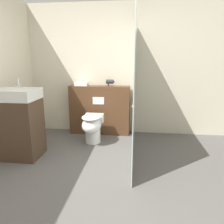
% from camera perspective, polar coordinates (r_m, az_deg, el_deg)
% --- Properties ---
extents(ground_plane, '(12.00, 12.00, 0.00)m').
position_cam_1_polar(ground_plane, '(2.67, -6.82, -19.83)').
color(ground_plane, '#565451').
extents(wall_back, '(8.00, 0.06, 2.50)m').
position_cam_1_polar(wall_back, '(4.37, -0.44, 10.85)').
color(wall_back, beige).
rests_on(wall_back, ground_plane).
extents(partition_panel, '(1.18, 0.23, 0.96)m').
position_cam_1_polar(partition_panel, '(4.33, -3.27, 0.50)').
color(partition_panel, '#51331E').
rests_on(partition_panel, ground_plane).
extents(shower_glass, '(0.04, 2.02, 2.03)m').
position_cam_1_polar(shower_glass, '(3.32, 6.08, 5.74)').
color(shower_glass, silver).
rests_on(shower_glass, ground_plane).
extents(toilet, '(0.33, 0.57, 0.51)m').
position_cam_1_polar(toilet, '(3.88, -5.18, -3.85)').
color(toilet, white).
rests_on(toilet, ground_plane).
extents(sink_vanity, '(0.65, 0.50, 1.19)m').
position_cam_1_polar(sink_vanity, '(3.57, -23.38, -2.78)').
color(sink_vanity, '#473323').
rests_on(sink_vanity, ground_plane).
extents(hair_drier, '(0.16, 0.08, 0.13)m').
position_cam_1_polar(hair_drier, '(4.23, -0.48, 7.92)').
color(hair_drier, '#2D2D33').
rests_on(hair_drier, partition_panel).
extents(folded_towel, '(0.24, 0.18, 0.07)m').
position_cam_1_polar(folded_towel, '(4.34, -7.94, 7.28)').
color(folded_towel, white).
rests_on(folded_towel, partition_panel).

